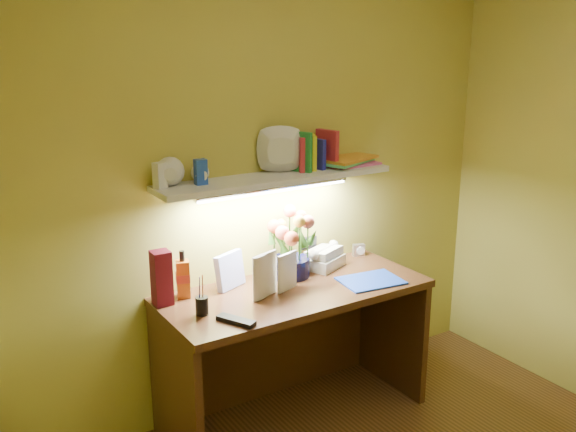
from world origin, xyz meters
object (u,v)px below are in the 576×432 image
at_px(desk, 295,354).
at_px(telephone, 324,256).
at_px(flower_bouquet, 290,244).
at_px(whisky_bottle, 183,274).
at_px(desk_clock, 359,250).

xyz_separation_m(desk, telephone, (0.31, 0.18, 0.44)).
height_order(flower_bouquet, telephone, flower_bouquet).
xyz_separation_m(desk, flower_bouquet, (0.08, 0.17, 0.56)).
bearing_deg(telephone, whisky_bottle, 155.43).
bearing_deg(telephone, flower_bouquet, 161.28).
height_order(desk, telephone, telephone).
xyz_separation_m(telephone, desk_clock, (0.29, 0.05, -0.03)).
bearing_deg(whisky_bottle, desk_clock, 1.06).
distance_m(desk, telephone, 0.57).
bearing_deg(telephone, desk, -172.37).
xyz_separation_m(desk, desk_clock, (0.60, 0.23, 0.41)).
bearing_deg(flower_bouquet, desk_clock, 7.11).
relative_size(flower_bouquet, telephone, 1.67).
height_order(telephone, desk_clock, telephone).
bearing_deg(flower_bouquet, whisky_bottle, 175.82).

